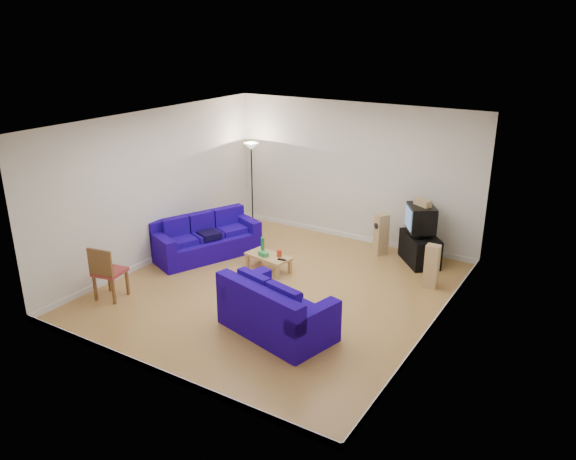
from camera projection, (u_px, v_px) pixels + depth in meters
The scene contains 16 objects.
room at pixel (277, 214), 10.21m from camera, with size 6.01×6.51×3.21m.
sofa_three_seat at pixel (205, 241), 12.28m from camera, with size 1.79×2.47×0.88m.
sofa_loveseat at pixel (274, 314), 9.13m from camera, with size 2.07×1.47×0.94m.
coffee_table at pixel (268, 257), 11.49m from camera, with size 1.02×0.63×0.34m.
bottle at pixel (263, 245), 11.57m from camera, with size 0.08×0.08×0.32m, color #197233.
tissue_box at pixel (263, 254), 11.41m from camera, with size 0.21×0.11×0.09m, color green.
red_canister at pixel (279, 253), 11.38m from camera, with size 0.10×0.10×0.14m, color red.
remote at pixel (282, 260), 11.23m from camera, with size 0.18×0.06×0.02m, color black.
tv_stand at pixel (420, 249), 11.88m from camera, with size 1.03×0.57×0.63m, color black.
av_receiver at pixel (419, 233), 11.75m from camera, with size 0.45×0.36×0.10m, color black.
television at pixel (421, 218), 11.65m from camera, with size 0.80×0.86×0.54m.
centre_speaker at pixel (423, 203), 11.54m from camera, with size 0.39×0.16×0.14m, color tan.
speaker_left at pixel (381, 234), 12.26m from camera, with size 0.33×0.35×0.93m.
speaker_right at pixel (432, 266), 10.73m from camera, with size 0.27×0.21×0.87m.
floor_lamp at pixel (251, 158), 13.50m from camera, with size 0.36×0.36×2.13m.
dining_chair at pixel (107, 270), 10.19m from camera, with size 0.58×0.58×1.04m.
Camera 1 is at (5.25, -8.15, 4.79)m, focal length 35.00 mm.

